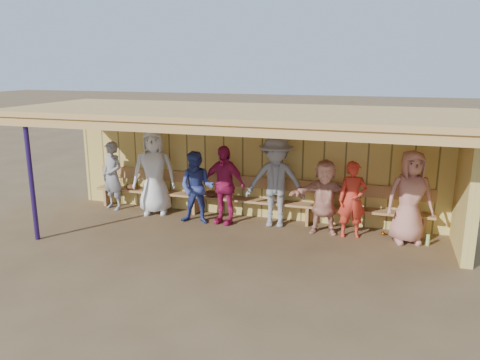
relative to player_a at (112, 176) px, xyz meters
The scene contains 12 objects.
ground 3.46m from the player_a, 13.91° to the right, with size 90.00×90.00×0.00m, color brown.
player_a is the anchor object (origin of this frame).
player_b 1.10m from the player_a, ahead, with size 0.95×0.62×1.95m, color white.
player_c 2.29m from the player_a, ahead, with size 0.76×0.59×1.56m, color #33418C.
player_d 2.82m from the player_a, ahead, with size 0.99×0.41×1.69m, color #B21C51.
player_e 3.91m from the player_a, ahead, with size 1.24×0.71×1.92m, color gray.
player_f 4.94m from the player_a, ahead, with size 1.40×0.45×1.51m, color tan.
player_g 5.50m from the player_a, ahead, with size 0.55×0.36×1.51m, color red.
player_h 6.55m from the player_a, ahead, with size 0.87×0.57×1.79m, color tan.
dugout_structure 3.77m from the player_a, ahead, with size 8.80×3.20×2.50m.
bench 3.30m from the player_a, ahead, with size 7.60×0.34×0.93m.
dugout_equipment 2.16m from the player_a, ahead, with size 6.73×0.62×0.80m.
Camera 1 is at (2.78, -8.40, 3.31)m, focal length 35.00 mm.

